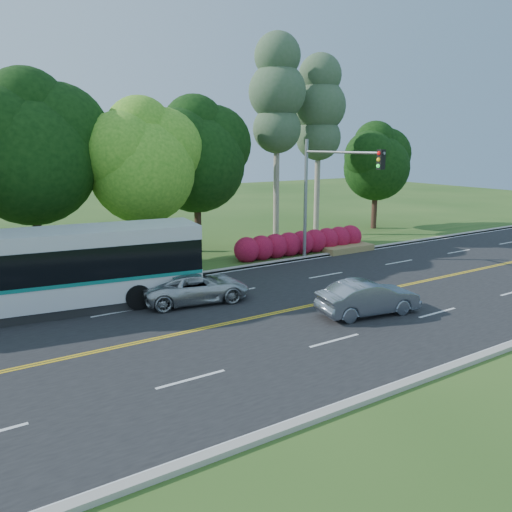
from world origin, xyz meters
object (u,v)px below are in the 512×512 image
sedan (368,298)px  traffic_signal (327,182)px  suv (196,287)px  transit_bus (41,273)px

sedan → traffic_signal: bearing=-18.5°
sedan → suv: (-5.13, 5.23, -0.04)m
transit_bus → suv: size_ratio=2.79×
traffic_signal → sedan: size_ratio=1.67×
transit_bus → sedan: bearing=-25.8°
traffic_signal → transit_bus: bearing=-179.1°
transit_bus → sedan: 13.22m
transit_bus → suv: (5.87, -2.04, -1.01)m
traffic_signal → suv: traffic_signal is taller
suv → sedan: bearing=-125.9°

